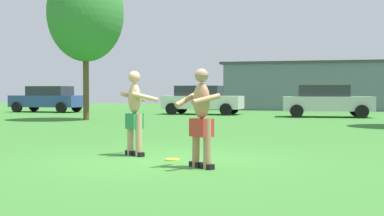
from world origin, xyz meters
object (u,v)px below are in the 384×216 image
Objects in this scene: player_with_cap at (201,113)px; player_in_green at (135,111)px; frisbee at (172,159)px; car_blue_far_end at (48,99)px; car_white_mid_lot at (202,99)px; tree_left_field at (86,14)px; car_silver_near_post at (326,100)px.

player_in_green reaches higher than player_with_cap.
player_with_cap is 1.44m from frisbee.
player_with_cap is 0.39× the size of car_blue_far_end.
tree_left_field reaches higher than car_white_mid_lot.
frisbee is 14.65m from tree_left_field.
car_silver_near_post is 12.25m from tree_left_field.
car_blue_far_end is at bearing 125.96° from frisbee.
car_silver_near_post is 16.53m from car_blue_far_end.
tree_left_field is (-8.30, 12.47, 3.78)m from player_with_cap.
player_in_green is 0.39× the size of car_blue_far_end.
player_in_green is 0.25× the size of tree_left_field.
player_in_green is 13.56m from tree_left_field.
player_with_cap reaches higher than car_blue_far_end.
tree_left_field is (6.13, -7.21, 3.88)m from car_blue_far_end.
tree_left_field is at bearing 122.94° from frisbee.
car_silver_near_post is (3.67, 16.57, -0.07)m from player_in_green.
tree_left_field is at bearing 123.66° from player_with_cap.
car_blue_far_end is at bearing 176.73° from car_white_mid_lot.
player_in_green reaches higher than car_silver_near_post.
player_with_cap is at bearing -53.74° from car_blue_far_end.
car_silver_near_post is at bearing -10.87° from car_white_mid_lot.
car_blue_far_end is 10.23m from tree_left_field.
player_with_cap is at bearing -47.32° from frisbee.
tree_left_field is at bearing 120.61° from player_in_green.
car_silver_near_post is 0.65× the size of tree_left_field.
player_with_cap is at bearing -76.36° from car_white_mid_lot.
frisbee is (0.92, -0.45, -0.88)m from player_in_green.
car_white_mid_lot reaches higher than frisbee.
player_with_cap is 17.96m from car_silver_near_post.
frisbee is at bearing -26.12° from player_in_green.
player_in_green is at bearing -55.28° from car_blue_far_end.
car_blue_far_end is (-14.44, 19.68, -0.10)m from player_with_cap.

